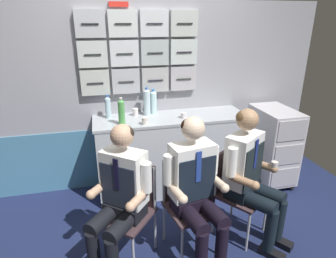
{
  "coord_description": "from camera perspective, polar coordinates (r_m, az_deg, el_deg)",
  "views": [
    {
      "loc": [
        -0.55,
        -1.9,
        1.95
      ],
      "look_at": [
        0.06,
        0.59,
        0.97
      ],
      "focal_mm": 30.8,
      "sensor_mm": 36.0,
      "label": 1
    }
  ],
  "objects": [
    {
      "name": "ground",
      "position": [
        2.79,
        1.82,
        -24.0
      ],
      "size": [
        4.8,
        4.8,
        0.04
      ],
      "primitive_type": "cube",
      "color": "#1A2245"
    },
    {
      "name": "galley_bulkhead",
      "position": [
        3.42,
        -4.28,
        6.27
      ],
      "size": [
        4.2,
        0.14,
        2.15
      ],
      "color": "#9999A2",
      "rests_on": "ground"
    },
    {
      "name": "galley_counter",
      "position": [
        3.42,
        0.62,
        -4.83
      ],
      "size": [
        1.73,
        0.53,
        0.92
      ],
      "color": "#B6BCC3",
      "rests_on": "ground"
    },
    {
      "name": "service_trolley",
      "position": [
        3.77,
        19.95,
        -2.82
      ],
      "size": [
        0.4,
        0.65,
        0.95
      ],
      "color": "black",
      "rests_on": "ground"
    },
    {
      "name": "folding_chair_left",
      "position": [
        2.54,
        -7.28,
        -13.85
      ],
      "size": [
        0.56,
        0.56,
        0.83
      ],
      "color": "#A8AAAF",
      "rests_on": "ground"
    },
    {
      "name": "crew_member_left",
      "position": [
        2.35,
        -9.62,
        -12.64
      ],
      "size": [
        0.61,
        0.65,
        1.22
      ],
      "color": "black",
      "rests_on": "ground"
    },
    {
      "name": "folding_chair_center",
      "position": [
        2.61,
        3.68,
        -12.76
      ],
      "size": [
        0.47,
        0.47,
        0.83
      ],
      "color": "#A8AAAF",
      "rests_on": "ground"
    },
    {
      "name": "crew_member_center",
      "position": [
        2.39,
        5.58,
        -11.13
      ],
      "size": [
        0.51,
        0.65,
        1.24
      ],
      "color": "black",
      "rests_on": "ground"
    },
    {
      "name": "folding_chair_right",
      "position": [
        2.82,
        12.77,
        -10.4
      ],
      "size": [
        0.56,
        0.56,
        0.83
      ],
      "color": "#A8AAAF",
      "rests_on": "ground"
    },
    {
      "name": "crew_member_right",
      "position": [
        2.68,
        16.06,
        -8.17
      ],
      "size": [
        0.61,
        0.68,
        1.25
      ],
      "color": "black",
      "rests_on": "ground"
    },
    {
      "name": "water_bottle_clear",
      "position": [
        3.33,
        -2.9,
        5.36
      ],
      "size": [
        0.08,
        0.08,
        0.29
      ],
      "color": "silver",
      "rests_on": "galley_counter"
    },
    {
      "name": "water_bottle_tall",
      "position": [
        3.0,
        -9.19,
        3.35
      ],
      "size": [
        0.07,
        0.07,
        0.29
      ],
      "color": "#50A24F",
      "rests_on": "galley_counter"
    },
    {
      "name": "water_bottle_blue_cap",
      "position": [
        3.23,
        -11.8,
        4.23
      ],
      "size": [
        0.06,
        0.06,
        0.26
      ],
      "color": "silver",
      "rests_on": "galley_counter"
    },
    {
      "name": "sparkling_bottle_green",
      "position": [
        3.27,
        -4.2,
        5.35
      ],
      "size": [
        0.08,
        0.08,
        0.32
      ],
      "color": "silver",
      "rests_on": "galley_counter"
    },
    {
      "name": "paper_cup_tan",
      "position": [
        3.29,
        -6.47,
        3.39
      ],
      "size": [
        0.06,
        0.06,
        0.08
      ],
      "color": "silver",
      "rests_on": "galley_counter"
    },
    {
      "name": "espresso_cup_small",
      "position": [
        3.0,
        -4.6,
        1.64
      ],
      "size": [
        0.06,
        0.06,
        0.08
      ],
      "color": "silver",
      "rests_on": "galley_counter"
    },
    {
      "name": "paper_cup_blue",
      "position": [
        3.2,
        3.1,
        2.76
      ],
      "size": [
        0.06,
        0.06,
        0.06
      ],
      "color": "silver",
      "rests_on": "galley_counter"
    }
  ]
}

